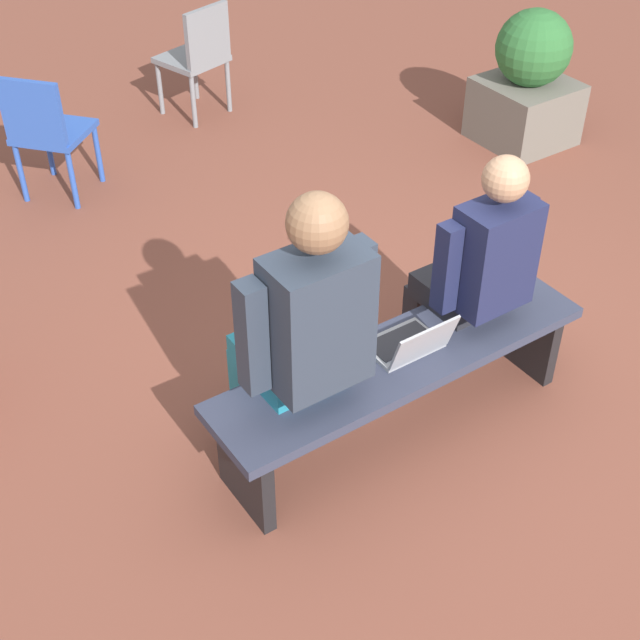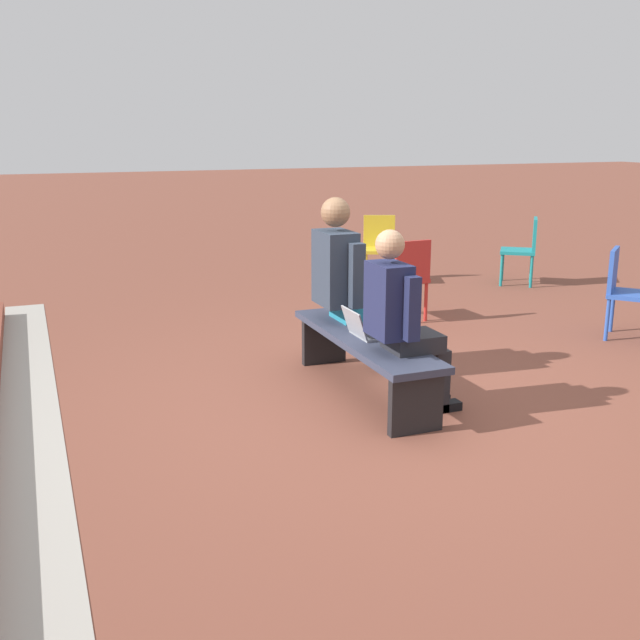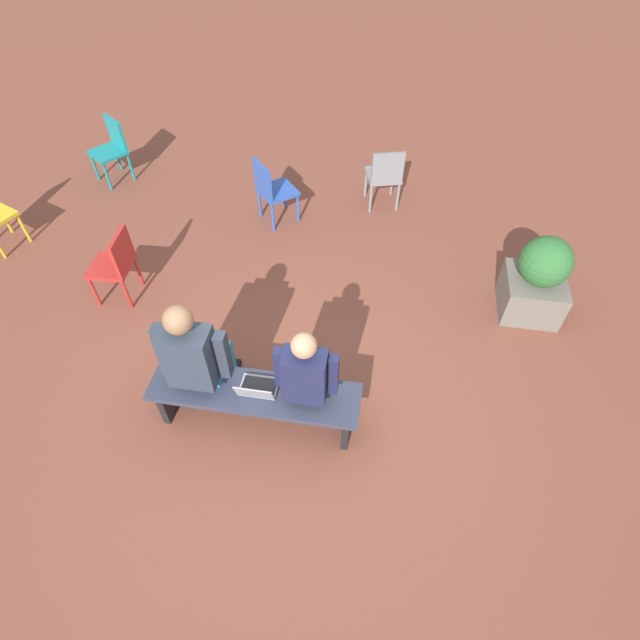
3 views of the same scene
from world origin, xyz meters
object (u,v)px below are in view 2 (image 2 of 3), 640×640
person_student (402,316)px  plastic_chair_near_bench_right (406,275)px  plastic_chair_far_right (524,247)px  plastic_chair_mid_courtyard (379,244)px  person_adult (348,283)px  bench (364,348)px  laptop (365,330)px  plastic_chair_near_bench_left (624,288)px

person_student → plastic_chair_near_bench_right: person_student is taller
plastic_chair_far_right → plastic_chair_mid_courtyard: (0.82, 1.61, 0.00)m
person_adult → bench: bearing=171.3°
person_student → laptop: 0.46m
bench → plastic_chair_mid_courtyard: 4.19m
person_adult → plastic_chair_near_bench_left: (0.04, -2.83, -0.27)m
bench → laptop: size_ratio=5.62×
person_adult → plastic_chair_far_right: person_adult is taller
plastic_chair_far_right → laptop: bearing=129.6°
plastic_chair_far_right → plastic_chair_mid_courtyard: size_ratio=1.00×
plastic_chair_near_bench_left → plastic_chair_far_right: 2.47m
person_adult → plastic_chair_mid_courtyard: size_ratio=1.69×
bench → person_adult: size_ratio=1.27×
laptop → plastic_chair_mid_courtyard: plastic_chair_mid_courtyard is taller
laptop → bench: bearing=-18.5°
bench → person_adult: 0.61m
plastic_chair_near_bench_left → plastic_chair_far_right: (2.39, -0.64, 0.00)m
person_student → plastic_chair_near_bench_right: 2.60m
person_adult → plastic_chair_near_bench_right: bearing=-42.4°
person_student → plastic_chair_mid_courtyard: bearing=-24.1°
person_adult → plastic_chair_near_bench_right: person_adult is taller
plastic_chair_near_bench_right → plastic_chair_mid_courtyard: same height
plastic_chair_mid_courtyard → plastic_chair_near_bench_left: bearing=-163.2°
plastic_chair_mid_courtyard → plastic_chair_far_right: bearing=-117.0°
plastic_chair_far_right → plastic_chair_mid_courtyard: same height
plastic_chair_near_bench_left → person_adult: bearing=90.9°
person_student → plastic_chair_far_right: size_ratio=1.53×
laptop → plastic_chair_near_bench_right: size_ratio=0.38×
person_adult → person_student: bearing=179.5°
bench → person_adult: (0.47, -0.07, 0.39)m
plastic_chair_near_bench_left → plastic_chair_near_bench_right: size_ratio=1.00×
person_adult → laptop: 0.57m
plastic_chair_near_bench_left → plastic_chair_near_bench_right: 2.06m
person_student → bench: bearing=8.1°
person_student → laptop: size_ratio=4.02×
bench → plastic_chair_near_bench_right: 2.24m
plastic_chair_near_bench_right → person_adult: bearing=137.6°
person_adult → plastic_chair_mid_courtyard: (3.26, -1.86, -0.27)m
plastic_chair_near_bench_right → plastic_chair_near_bench_left: bearing=-129.4°
laptop → plastic_chair_near_bench_left: 2.96m
bench → plastic_chair_far_right: bearing=-50.7°
bench → plastic_chair_mid_courtyard: bearing=-27.4°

